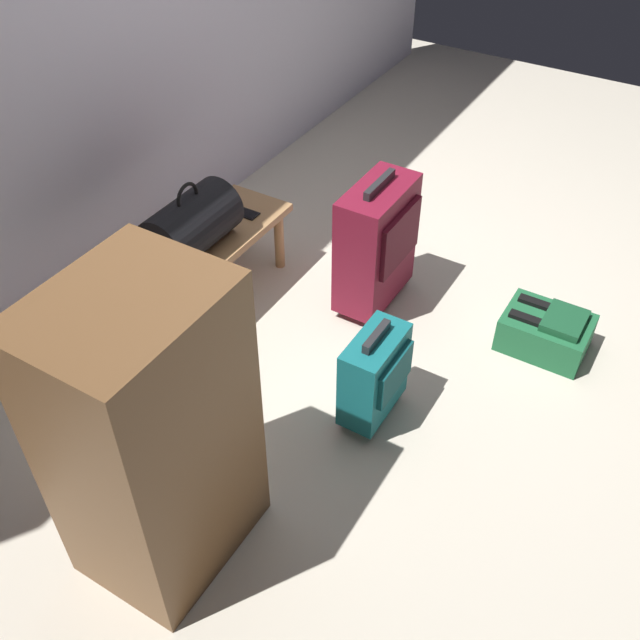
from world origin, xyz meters
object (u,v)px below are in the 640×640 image
(side_cabinet, at_px, (152,437))
(cell_phone, at_px, (244,213))
(suitcase_small_teal, at_px, (375,374))
(backpack_green, at_px, (546,331))
(suitcase_upright_burgundy, at_px, (377,243))
(bench, at_px, (202,253))
(duffel_bag_black, at_px, (191,224))

(side_cabinet, bearing_deg, cell_phone, 25.48)
(suitcase_small_teal, distance_m, backpack_green, 0.92)
(cell_phone, relative_size, suitcase_upright_burgundy, 0.21)
(side_cabinet, bearing_deg, bench, 32.33)
(duffel_bag_black, relative_size, cell_phone, 3.06)
(cell_phone, relative_size, backpack_green, 0.38)
(backpack_green, bearing_deg, bench, 109.95)
(bench, xyz_separation_m, duffel_bag_black, (-0.05, 0.00, 0.19))
(bench, bearing_deg, side_cabinet, -147.67)
(bench, bearing_deg, suitcase_upright_burgundy, -57.54)
(bench, relative_size, suitcase_small_teal, 2.17)
(suitcase_small_teal, xyz_separation_m, backpack_green, (0.77, -0.48, -0.15))
(cell_phone, relative_size, side_cabinet, 0.13)
(bench, distance_m, side_cabinet, 1.31)
(suitcase_upright_burgundy, relative_size, backpack_green, 1.78)
(side_cabinet, bearing_deg, backpack_green, -26.45)
(bench, relative_size, side_cabinet, 0.91)
(duffel_bag_black, distance_m, side_cabinet, 1.25)
(bench, height_order, suitcase_small_teal, suitcase_small_teal)
(cell_phone, xyz_separation_m, side_cabinet, (-1.40, -0.67, 0.18))
(duffel_bag_black, distance_m, suitcase_upright_burgundy, 0.85)
(duffel_bag_black, height_order, suitcase_upright_burgundy, duffel_bag_black)
(suitcase_upright_burgundy, distance_m, suitcase_small_teal, 0.75)
(side_cabinet, bearing_deg, duffel_bag_black, 33.49)
(suitcase_small_teal, distance_m, side_cabinet, 0.98)
(suitcase_upright_burgundy, xyz_separation_m, side_cabinet, (-1.52, -0.01, 0.20))
(suitcase_upright_burgundy, xyz_separation_m, suitcase_small_teal, (-0.66, -0.34, -0.11))
(backpack_green, distance_m, side_cabinet, 1.88)
(side_cabinet, bearing_deg, suitcase_small_teal, -21.03)
(bench, height_order, side_cabinet, side_cabinet)
(duffel_bag_black, relative_size, suitcase_upright_burgundy, 0.65)
(suitcase_upright_burgundy, bearing_deg, backpack_green, -82.27)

